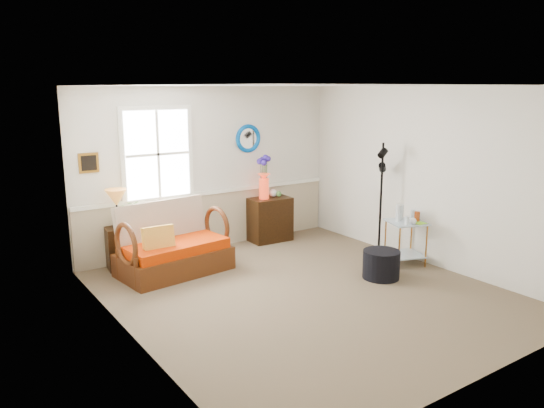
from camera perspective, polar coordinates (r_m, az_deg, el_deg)
floor at (r=6.89m, az=3.62°, el=-9.58°), size 4.50×5.00×0.01m
ceiling at (r=6.39m, az=3.94°, el=12.60°), size 4.50×5.00×0.01m
walls at (r=6.51m, az=3.77°, el=1.09°), size 4.51×5.01×2.60m
wainscot at (r=8.74m, az=-6.42°, el=-1.74°), size 4.46×0.02×0.90m
chair_rail at (r=8.62m, az=-6.47°, el=1.27°), size 4.46×0.04×0.06m
window at (r=8.14m, az=-12.20°, el=5.25°), size 1.14×0.06×1.44m
picture at (r=7.83m, az=-19.13°, el=4.20°), size 0.28×0.03×0.28m
mirror at (r=8.86m, az=-2.61°, el=7.06°), size 0.47×0.07×0.47m
loveseat at (r=7.59m, az=-10.53°, el=-3.72°), size 1.60×1.03×0.99m
throw_pillow at (r=7.34m, az=-12.09°, el=-4.00°), size 0.43×0.12×0.43m
lamp_stand at (r=8.00m, az=-16.11°, el=-4.58°), size 0.39×0.39×0.61m
table_lamp at (r=7.84m, az=-16.35°, el=-0.49°), size 0.32×0.32×0.56m
potted_plant at (r=7.90m, az=-15.31°, el=-1.31°), size 0.35×0.39×0.30m
cabinet at (r=9.06m, az=-0.27°, el=-1.64°), size 0.72×0.48×0.75m
flower_vase at (r=8.84m, az=-0.87°, el=2.84°), size 0.21×0.21×0.71m
side_table at (r=8.12m, az=14.15°, el=-4.07°), size 0.66×0.66×0.65m
tabletop_items at (r=8.01m, az=14.58°, el=-0.97°), size 0.43×0.43×0.25m
floor_lamp at (r=8.37m, az=11.63°, el=0.47°), size 0.30×0.30×1.76m
ottoman at (r=7.49m, az=11.67°, el=-6.38°), size 0.54×0.54×0.39m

